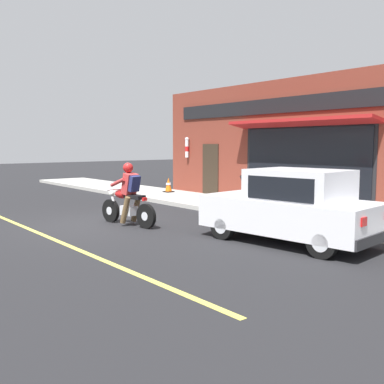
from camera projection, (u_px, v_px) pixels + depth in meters
ground_plane at (104, 224)px, 11.82m from camera, size 80.00×80.00×0.00m
sidewalk_curb at (178, 197)px, 17.10m from camera, size 2.60×22.00×0.14m
storefront_building at (276, 144)px, 15.16m from camera, size 1.25×11.02×4.20m
motorcycle_with_rider at (128, 199)px, 11.55m from camera, size 0.68×2.01×1.62m
car_hatchback at (291, 207)px, 9.44m from camera, size 2.03×3.93×1.57m
traffic_cone at (168, 185)px, 18.33m from camera, size 0.36×0.36×0.60m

